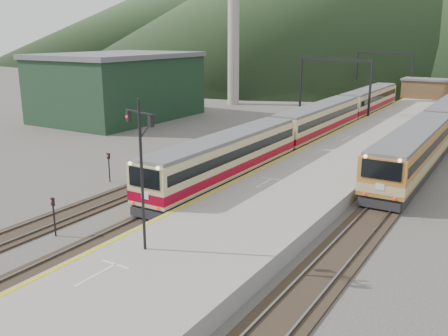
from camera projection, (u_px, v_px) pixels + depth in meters
The scene contains 15 objects.
track_main at pixel (310, 143), 51.66m from camera, with size 2.60×200.00×0.23m.
track_far at pixel (266, 138), 54.17m from camera, with size 2.60×200.00×0.23m.
track_second at pixel (427, 157), 45.90m from camera, with size 2.60×200.00×0.23m.
platform at pixel (357, 149), 47.09m from camera, with size 8.00×100.00×1.00m, color gray.
gantry_near at pixel (335, 78), 64.03m from camera, with size 9.55×0.25×8.00m.
gantry_far at pixel (384, 67), 84.66m from camera, with size 9.55×0.25×8.00m.
warehouse at pixel (119, 86), 66.24m from camera, with size 14.50×20.50×8.60m.
smokestack at pixel (234, 7), 76.95m from camera, with size 1.80×1.80×30.00m, color #9E998E.
station_shed at pixel (433, 89), 79.56m from camera, with size 9.40×4.40×3.10m.
hill_d at pixel (243, 2), 269.68m from camera, with size 200.00×200.00×55.00m, color #2B4321.
main_train at pixel (319, 122), 53.19m from camera, with size 2.79×57.20×3.40m.
signal_mast at pixel (141, 161), 22.91m from camera, with size 2.13×0.74×7.24m.
short_signal_a at pixel (54, 212), 27.75m from camera, with size 0.26×0.22×2.27m.
short_signal_b at pixel (251, 141), 45.87m from camera, with size 0.26×0.22×2.27m.
short_signal_c at pixel (109, 163), 38.03m from camera, with size 0.22×0.16×2.27m.
Camera 1 is at (18.65, -7.82, 11.05)m, focal length 40.00 mm.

